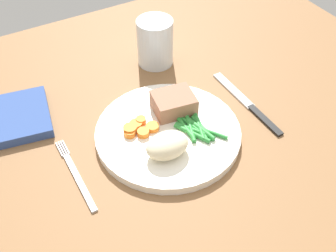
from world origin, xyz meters
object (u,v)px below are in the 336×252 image
water_glass (155,45)px  meat_portion (174,103)px  dinner_plate (168,133)px  fork (76,174)px  napkin (14,118)px  knife (248,104)px

water_glass → meat_portion: bearing=-107.2°
dinner_plate → meat_portion: (3.50, 4.08, 2.51)cm
fork → napkin: 18.49cm
dinner_plate → fork: 17.61cm
knife → napkin: (-40.78, 17.67, 0.72)cm
napkin → water_glass: bearing=6.5°
dinner_plate → water_glass: 23.01cm
dinner_plate → fork: size_ratio=1.56×
meat_portion → fork: (-21.10, -4.34, -3.11)cm
water_glass → napkin: 32.21cm
fork → water_glass: bearing=41.1°
fork → knife: (35.29, -0.03, -0.00)cm
dinner_plate → napkin: bearing=143.0°
dinner_plate → napkin: (-23.08, 17.39, 0.12)cm
meat_portion → knife: 15.17cm
fork → meat_portion: bearing=13.9°
meat_portion → napkin: size_ratio=0.56×
dinner_plate → water_glass: size_ratio=2.57×
water_glass → napkin: water_glass is taller
meat_portion → water_glass: size_ratio=0.73×
meat_portion → water_glass: 17.73cm
knife → napkin: 44.45cm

